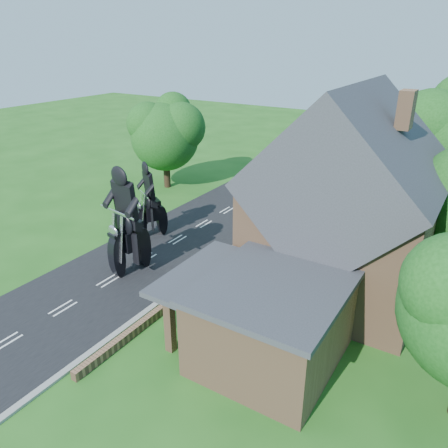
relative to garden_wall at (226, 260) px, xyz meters
The scene contains 16 objects.
ground 6.60m from the garden_wall, 130.70° to the right, with size 120.00×120.00×0.00m, color #1E5518.
road 6.60m from the garden_wall, 130.70° to the right, with size 7.00×80.00×0.02m, color black.
kerb 5.04m from the garden_wall, 97.41° to the right, with size 0.30×80.00×0.12m, color gray.
garden_wall is the anchor object (origin of this frame).
house 7.52m from the garden_wall, ahead, with size 9.54×8.64×10.24m.
annex 8.19m from the garden_wall, 46.16° to the right, with size 7.05×5.94×3.44m.
tree_behind_left 13.88m from the garden_wall, 72.34° to the left, with size 6.94×6.40×9.16m.
tree_far_road 15.13m from the garden_wall, 140.77° to the left, with size 6.08×5.60×7.84m.
shrub_a 6.09m from the garden_wall, 80.54° to the right, with size 0.90×0.90×1.10m, color #103413.
shrub_b 3.66m from the garden_wall, 74.05° to the right, with size 0.90×0.90×1.10m, color #103413.
shrub_c 1.46m from the garden_wall, 45.00° to the right, with size 0.90×0.90×1.10m, color #103413.
shrub_d 4.14m from the garden_wall, 75.96° to the left, with size 0.90×0.90×1.10m, color #103413.
shrub_e 6.59m from the garden_wall, 81.25° to the left, with size 0.90×0.90×1.10m, color #103413.
shrub_f 9.06m from the garden_wall, 83.66° to the left, with size 0.90×0.90×1.10m, color #103413.
motorcycle_lead 5.40m from the garden_wall, 138.86° to the right, with size 0.49×1.95×1.81m, color black, non-canonical shape.
motorcycle_follow 6.17m from the garden_wall, behind, with size 0.40×1.60×1.49m, color black, non-canonical shape.
Camera 1 is at (15.92, -13.83, 12.09)m, focal length 35.00 mm.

